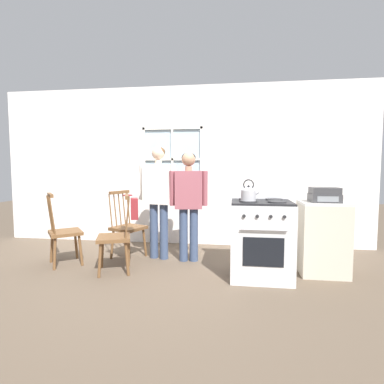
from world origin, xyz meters
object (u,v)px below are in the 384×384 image
(chair_by_window, at_px, (116,237))
(potted_plant, at_px, (166,187))
(person_elderly_left, at_px, (159,192))
(stove, at_px, (261,238))
(chair_center_cluster, at_px, (127,228))
(kettle, at_px, (248,193))
(side_counter, at_px, (322,238))
(handbag, at_px, (134,208))
(person_teen_center, at_px, (189,196))
(stereo, at_px, (324,195))
(chair_near_wall, at_px, (64,232))

(chair_by_window, bearing_deg, potted_plant, 147.91)
(person_elderly_left, height_order, stove, person_elderly_left)
(chair_center_cluster, height_order, potted_plant, potted_plant)
(stove, distance_m, kettle, 0.59)
(kettle, relative_size, side_counter, 0.27)
(chair_by_window, bearing_deg, handbag, 90.00)
(kettle, bearing_deg, person_elderly_left, 150.67)
(person_teen_center, relative_size, handbag, 4.99)
(stereo, bearing_deg, chair_by_window, -174.01)
(person_elderly_left, bearing_deg, stove, -8.87)
(chair_by_window, bearing_deg, chair_near_wall, -122.05)
(stereo, bearing_deg, person_teen_center, 170.21)
(chair_by_window, height_order, chair_center_cluster, same)
(chair_near_wall, bearing_deg, potted_plant, -80.35)
(chair_by_window, xyz_separation_m, chair_center_cluster, (-0.07, 0.61, 0.00))
(chair_by_window, relative_size, stereo, 2.88)
(potted_plant, height_order, handbag, potted_plant)
(kettle, height_order, stereo, kettle)
(side_counter, bearing_deg, handbag, -174.87)
(chair_near_wall, height_order, kettle, kettle)
(kettle, height_order, potted_plant, kettle)
(chair_near_wall, distance_m, person_teen_center, 1.77)
(person_elderly_left, height_order, stereo, person_elderly_left)
(stove, bearing_deg, chair_center_cluster, 163.59)
(chair_by_window, xyz_separation_m, person_teen_center, (0.85, 0.57, 0.48))
(kettle, height_order, handbag, kettle)
(kettle, distance_m, side_counter, 1.15)
(chair_center_cluster, bearing_deg, side_counter, -72.99)
(person_elderly_left, bearing_deg, chair_center_cluster, -165.15)
(person_elderly_left, bearing_deg, side_counter, 4.26)
(chair_by_window, xyz_separation_m, stove, (1.80, 0.06, 0.03))
(chair_center_cluster, height_order, kettle, kettle)
(chair_by_window, bearing_deg, stereo, 76.19)
(chair_near_wall, relative_size, kettle, 3.97)
(stove, xyz_separation_m, stereo, (0.77, 0.21, 0.51))
(chair_center_cluster, xyz_separation_m, kettle, (1.71, -0.68, 0.58))
(side_counter, bearing_deg, chair_center_cluster, 173.01)
(person_teen_center, distance_m, kettle, 1.02)
(stove, relative_size, side_counter, 1.20)
(handbag, xyz_separation_m, side_counter, (2.35, 0.21, -0.36))
(side_counter, bearing_deg, kettle, -158.85)
(chair_near_wall, xyz_separation_m, side_counter, (3.38, 0.11, 0.01))
(chair_center_cluster, distance_m, person_elderly_left, 0.71)
(person_teen_center, height_order, handbag, person_teen_center)
(chair_center_cluster, relative_size, kettle, 3.97)
(chair_by_window, height_order, person_elderly_left, person_elderly_left)
(stove, bearing_deg, handbag, 179.40)
(chair_by_window, distance_m, handbag, 0.43)
(stove, bearing_deg, potted_plant, 136.67)
(chair_center_cluster, height_order, person_elderly_left, person_elderly_left)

